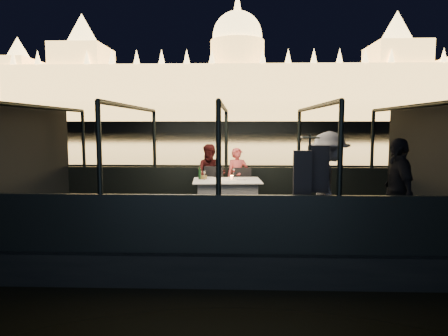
{
  "coord_description": "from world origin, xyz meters",
  "views": [
    {
      "loc": [
        0.28,
        -7.92,
        2.44
      ],
      "look_at": [
        0.0,
        0.4,
        1.55
      ],
      "focal_mm": 32.0,
      "sensor_mm": 36.0,
      "label": 1
    }
  ],
  "objects_px": {
    "wine_bottle": "(200,173)",
    "chair_port_left": "(213,191)",
    "dining_table_central": "(227,198)",
    "coat_stand": "(309,191)",
    "person_man_maroon": "(211,175)",
    "person_woman_coral": "(237,175)",
    "passenger_dark": "(397,193)",
    "passenger_stripe": "(328,190)",
    "chair_port_right": "(242,190)"
  },
  "relations": [
    {
      "from": "wine_bottle",
      "to": "chair_port_left",
      "type": "bearing_deg",
      "value": 55.32
    },
    {
      "from": "dining_table_central",
      "to": "chair_port_left",
      "type": "height_order",
      "value": "chair_port_left"
    },
    {
      "from": "coat_stand",
      "to": "person_man_maroon",
      "type": "distance_m",
      "value": 3.72
    },
    {
      "from": "chair_port_left",
      "to": "person_woman_coral",
      "type": "xyz_separation_m",
      "value": [
        0.56,
        0.45,
        0.3
      ]
    },
    {
      "from": "dining_table_central",
      "to": "coat_stand",
      "type": "distance_m",
      "value": 2.64
    },
    {
      "from": "dining_table_central",
      "to": "passenger_dark",
      "type": "relative_size",
      "value": 0.83
    },
    {
      "from": "passenger_dark",
      "to": "passenger_stripe",
      "type": "bearing_deg",
      "value": -104.76
    },
    {
      "from": "person_woman_coral",
      "to": "chair_port_left",
      "type": "bearing_deg",
      "value": -149.12
    },
    {
      "from": "chair_port_right",
      "to": "passenger_stripe",
      "type": "height_order",
      "value": "passenger_stripe"
    },
    {
      "from": "person_woman_coral",
      "to": "passenger_dark",
      "type": "xyz_separation_m",
      "value": [
        2.6,
        -3.0,
        0.1
      ]
    },
    {
      "from": "person_man_maroon",
      "to": "passenger_dark",
      "type": "distance_m",
      "value": 4.49
    },
    {
      "from": "person_man_maroon",
      "to": "wine_bottle",
      "type": "distance_m",
      "value": 0.97
    },
    {
      "from": "chair_port_right",
      "to": "person_man_maroon",
      "type": "relative_size",
      "value": 0.63
    },
    {
      "from": "coat_stand",
      "to": "person_man_maroon",
      "type": "relative_size",
      "value": 1.21
    },
    {
      "from": "dining_table_central",
      "to": "passenger_dark",
      "type": "xyz_separation_m",
      "value": [
        2.82,
        -2.04,
        0.47
      ]
    },
    {
      "from": "coat_stand",
      "to": "passenger_stripe",
      "type": "bearing_deg",
      "value": 48.72
    },
    {
      "from": "person_man_maroon",
      "to": "passenger_stripe",
      "type": "relative_size",
      "value": 0.81
    },
    {
      "from": "passenger_stripe",
      "to": "passenger_dark",
      "type": "bearing_deg",
      "value": -98.65
    },
    {
      "from": "chair_port_right",
      "to": "person_woman_coral",
      "type": "height_order",
      "value": "person_woman_coral"
    },
    {
      "from": "chair_port_left",
      "to": "coat_stand",
      "type": "xyz_separation_m",
      "value": [
        1.69,
        -2.71,
        0.45
      ]
    },
    {
      "from": "dining_table_central",
      "to": "coat_stand",
      "type": "height_order",
      "value": "coat_stand"
    },
    {
      "from": "person_woman_coral",
      "to": "passenger_stripe",
      "type": "bearing_deg",
      "value": -67.96
    },
    {
      "from": "chair_port_left",
      "to": "person_man_maroon",
      "type": "bearing_deg",
      "value": 112.49
    },
    {
      "from": "coat_stand",
      "to": "person_man_maroon",
      "type": "height_order",
      "value": "coat_stand"
    },
    {
      "from": "dining_table_central",
      "to": "coat_stand",
      "type": "xyz_separation_m",
      "value": [
        1.36,
        -2.21,
        0.51
      ]
    },
    {
      "from": "dining_table_central",
      "to": "chair_port_right",
      "type": "bearing_deg",
      "value": 62.38
    },
    {
      "from": "dining_table_central",
      "to": "passenger_stripe",
      "type": "distance_m",
      "value": 2.52
    },
    {
      "from": "coat_stand",
      "to": "chair_port_right",
      "type": "bearing_deg",
      "value": 109.79
    },
    {
      "from": "coat_stand",
      "to": "wine_bottle",
      "type": "bearing_deg",
      "value": 130.15
    },
    {
      "from": "person_woman_coral",
      "to": "passenger_dark",
      "type": "distance_m",
      "value": 3.97
    },
    {
      "from": "dining_table_central",
      "to": "passenger_stripe",
      "type": "relative_size",
      "value": 0.79
    },
    {
      "from": "chair_port_left",
      "to": "wine_bottle",
      "type": "xyz_separation_m",
      "value": [
        -0.27,
        -0.39,
        0.47
      ]
    },
    {
      "from": "passenger_dark",
      "to": "person_man_maroon",
      "type": "bearing_deg",
      "value": -131.74
    },
    {
      "from": "passenger_dark",
      "to": "wine_bottle",
      "type": "bearing_deg",
      "value": -120.3
    },
    {
      "from": "person_woman_coral",
      "to": "passenger_stripe",
      "type": "distance_m",
      "value": 3.1
    },
    {
      "from": "passenger_stripe",
      "to": "passenger_dark",
      "type": "distance_m",
      "value": 1.09
    },
    {
      "from": "chair_port_right",
      "to": "person_woman_coral",
      "type": "xyz_separation_m",
      "value": [
        -0.11,
        0.31,
        0.3
      ]
    },
    {
      "from": "coat_stand",
      "to": "passenger_stripe",
      "type": "distance_m",
      "value": 0.64
    },
    {
      "from": "dining_table_central",
      "to": "person_man_maroon",
      "type": "xyz_separation_m",
      "value": [
        -0.42,
        1.06,
        0.36
      ]
    },
    {
      "from": "coat_stand",
      "to": "passenger_stripe",
      "type": "relative_size",
      "value": 0.98
    },
    {
      "from": "chair_port_left",
      "to": "person_woman_coral",
      "type": "bearing_deg",
      "value": 52.25
    },
    {
      "from": "chair_port_left",
      "to": "passenger_stripe",
      "type": "bearing_deg",
      "value": -33.26
    },
    {
      "from": "coat_stand",
      "to": "passenger_stripe",
      "type": "height_order",
      "value": "coat_stand"
    },
    {
      "from": "dining_table_central",
      "to": "wine_bottle",
      "type": "xyz_separation_m",
      "value": [
        -0.6,
        0.12,
        0.53
      ]
    },
    {
      "from": "chair_port_right",
      "to": "person_woman_coral",
      "type": "relative_size",
      "value": 0.66
    },
    {
      "from": "chair_port_right",
      "to": "passenger_dark",
      "type": "height_order",
      "value": "passenger_dark"
    },
    {
      "from": "person_woman_coral",
      "to": "person_man_maroon",
      "type": "relative_size",
      "value": 0.95
    },
    {
      "from": "chair_port_right",
      "to": "person_man_maroon",
      "type": "bearing_deg",
      "value": 155.57
    },
    {
      "from": "person_man_maroon",
      "to": "passenger_stripe",
      "type": "distance_m",
      "value": 3.55
    },
    {
      "from": "dining_table_central",
      "to": "chair_port_left",
      "type": "xyz_separation_m",
      "value": [
        -0.33,
        0.51,
        0.06
      ]
    }
  ]
}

